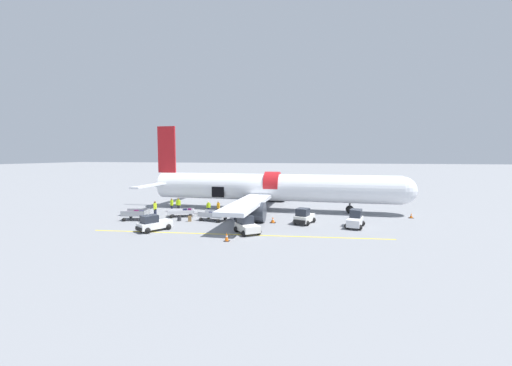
{
  "coord_description": "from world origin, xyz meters",
  "views": [
    {
      "loc": [
        8.52,
        -36.03,
        7.29
      ],
      "look_at": [
        -0.64,
        3.27,
        3.7
      ],
      "focal_mm": 22.0,
      "sensor_mm": 36.0,
      "label": 1
    }
  ],
  "objects_px": {
    "baggage_tug_rear": "(153,224)",
    "baggage_cart_empty": "(136,215)",
    "baggage_tug_spare": "(304,217)",
    "ground_crew_loader_b": "(209,207)",
    "ground_crew_supervisor": "(155,208)",
    "airplane": "(269,188)",
    "baggage_cart_loading": "(183,213)",
    "suitcase_on_tarmac_spare": "(190,219)",
    "suitcase_on_tarmac_upright": "(179,219)",
    "ground_crew_driver": "(178,204)",
    "baggage_tug_lead": "(355,220)",
    "baggage_cart_queued": "(214,216)",
    "ground_crew_loader_a": "(172,205)",
    "baggage_tug_mid": "(247,226)",
    "ground_crew_helper": "(218,208)"
  },
  "relations": [
    {
      "from": "ground_crew_loader_a",
      "to": "baggage_tug_lead",
      "type": "bearing_deg",
      "value": -9.58
    },
    {
      "from": "ground_crew_loader_a",
      "to": "ground_crew_driver",
      "type": "bearing_deg",
      "value": 3.4
    },
    {
      "from": "baggage_cart_loading",
      "to": "suitcase_on_tarmac_spare",
      "type": "xyz_separation_m",
      "value": [
        2.05,
        -2.41,
        -0.13
      ]
    },
    {
      "from": "suitcase_on_tarmac_spare",
      "to": "suitcase_on_tarmac_upright",
      "type": "bearing_deg",
      "value": 179.87
    },
    {
      "from": "baggage_cart_loading",
      "to": "airplane",
      "type": "bearing_deg",
      "value": 36.22
    },
    {
      "from": "airplane",
      "to": "ground_crew_supervisor",
      "type": "height_order",
      "value": "airplane"
    },
    {
      "from": "airplane",
      "to": "baggage_tug_spare",
      "type": "distance_m",
      "value": 9.34
    },
    {
      "from": "ground_crew_loader_a",
      "to": "baggage_cart_empty",
      "type": "bearing_deg",
      "value": -104.24
    },
    {
      "from": "baggage_tug_rear",
      "to": "baggage_cart_loading",
      "type": "bearing_deg",
      "value": 93.77
    },
    {
      "from": "baggage_tug_rear",
      "to": "suitcase_on_tarmac_spare",
      "type": "relative_size",
      "value": 4.69
    },
    {
      "from": "airplane",
      "to": "baggage_tug_rear",
      "type": "xyz_separation_m",
      "value": [
        -8.7,
        -13.85,
        -2.26
      ]
    },
    {
      "from": "baggage_tug_mid",
      "to": "baggage_tug_spare",
      "type": "distance_m",
      "value": 7.2
    },
    {
      "from": "baggage_tug_spare",
      "to": "ground_crew_loader_b",
      "type": "xyz_separation_m",
      "value": [
        -12.09,
        3.19,
        0.11
      ]
    },
    {
      "from": "baggage_tug_rear",
      "to": "ground_crew_loader_a",
      "type": "xyz_separation_m",
      "value": [
        -3.28,
        9.79,
        0.23
      ]
    },
    {
      "from": "baggage_tug_rear",
      "to": "suitcase_on_tarmac_upright",
      "type": "relative_size",
      "value": 5.56
    },
    {
      "from": "baggage_tug_lead",
      "to": "baggage_cart_queued",
      "type": "height_order",
      "value": "baggage_tug_lead"
    },
    {
      "from": "ground_crew_loader_a",
      "to": "suitcase_on_tarmac_upright",
      "type": "xyz_separation_m",
      "value": [
        3.61,
        -5.07,
        -0.65
      ]
    },
    {
      "from": "ground_crew_driver",
      "to": "ground_crew_helper",
      "type": "xyz_separation_m",
      "value": [
        5.7,
        -0.7,
        -0.08
      ]
    },
    {
      "from": "baggage_tug_mid",
      "to": "ground_crew_supervisor",
      "type": "xyz_separation_m",
      "value": [
        -12.8,
        5.44,
        0.28
      ]
    },
    {
      "from": "ground_crew_supervisor",
      "to": "ground_crew_helper",
      "type": "bearing_deg",
      "value": 19.75
    },
    {
      "from": "ground_crew_supervisor",
      "to": "suitcase_on_tarmac_upright",
      "type": "relative_size",
      "value": 2.92
    },
    {
      "from": "baggage_tug_mid",
      "to": "baggage_cart_loading",
      "type": "distance_m",
      "value": 11.22
    },
    {
      "from": "baggage_tug_rear",
      "to": "ground_crew_loader_a",
      "type": "relative_size",
      "value": 2.0
    },
    {
      "from": "baggage_tug_spare",
      "to": "ground_crew_loader_b",
      "type": "height_order",
      "value": "baggage_tug_spare"
    },
    {
      "from": "baggage_tug_lead",
      "to": "baggage_tug_spare",
      "type": "bearing_deg",
      "value": 175.33
    },
    {
      "from": "ground_crew_loader_a",
      "to": "suitcase_on_tarmac_upright",
      "type": "relative_size",
      "value": 2.77
    },
    {
      "from": "baggage_tug_rear",
      "to": "baggage_cart_queued",
      "type": "xyz_separation_m",
      "value": [
        4.04,
        5.77,
        -0.17
      ]
    },
    {
      "from": "ground_crew_helper",
      "to": "ground_crew_loader_a",
      "type": "bearing_deg",
      "value": 174.43
    },
    {
      "from": "ground_crew_loader_a",
      "to": "ground_crew_helper",
      "type": "xyz_separation_m",
      "value": [
        6.6,
        -0.64,
        -0.03
      ]
    },
    {
      "from": "baggage_tug_rear",
      "to": "suitcase_on_tarmac_spare",
      "type": "distance_m",
      "value": 4.99
    },
    {
      "from": "baggage_tug_rear",
      "to": "ground_crew_loader_b",
      "type": "bearing_deg",
      "value": 79.13
    },
    {
      "from": "baggage_tug_rear",
      "to": "ground_crew_helper",
      "type": "xyz_separation_m",
      "value": [
        3.31,
        9.15,
        0.2
      ]
    },
    {
      "from": "ground_crew_loader_b",
      "to": "ground_crew_driver",
      "type": "height_order",
      "value": "ground_crew_driver"
    },
    {
      "from": "baggage_cart_loading",
      "to": "baggage_tug_mid",
      "type": "bearing_deg",
      "value": -32.14
    },
    {
      "from": "baggage_cart_queued",
      "to": "baggage_tug_spare",
      "type": "bearing_deg",
      "value": 3.83
    },
    {
      "from": "ground_crew_loader_b",
      "to": "suitcase_on_tarmac_upright",
      "type": "xyz_separation_m",
      "value": [
        -1.52,
        -4.89,
        -0.57
      ]
    },
    {
      "from": "baggage_tug_lead",
      "to": "baggage_tug_mid",
      "type": "bearing_deg",
      "value": -154.37
    },
    {
      "from": "baggage_tug_rear",
      "to": "baggage_cart_empty",
      "type": "height_order",
      "value": "baggage_tug_rear"
    },
    {
      "from": "baggage_tug_lead",
      "to": "suitcase_on_tarmac_upright",
      "type": "distance_m",
      "value": 18.86
    },
    {
      "from": "baggage_tug_mid",
      "to": "ground_crew_loader_a",
      "type": "xyz_separation_m",
      "value": [
        -12.32,
        8.63,
        0.23
      ]
    },
    {
      "from": "baggage_cart_empty",
      "to": "baggage_tug_spare",
      "type": "bearing_deg",
      "value": 6.88
    },
    {
      "from": "suitcase_on_tarmac_spare",
      "to": "baggage_tug_mid",
      "type": "bearing_deg",
      "value": -25.54
    },
    {
      "from": "baggage_tug_lead",
      "to": "ground_crew_loader_a",
      "type": "height_order",
      "value": "baggage_tug_lead"
    },
    {
      "from": "baggage_tug_rear",
      "to": "suitcase_on_tarmac_upright",
      "type": "height_order",
      "value": "baggage_tug_rear"
    },
    {
      "from": "baggage_tug_rear",
      "to": "baggage_cart_empty",
      "type": "bearing_deg",
      "value": 138.36
    },
    {
      "from": "baggage_cart_queued",
      "to": "ground_crew_helper",
      "type": "height_order",
      "value": "ground_crew_helper"
    },
    {
      "from": "baggage_cart_empty",
      "to": "ground_crew_supervisor",
      "type": "height_order",
      "value": "ground_crew_supervisor"
    },
    {
      "from": "baggage_tug_spare",
      "to": "baggage_cart_empty",
      "type": "bearing_deg",
      "value": -173.12
    },
    {
      "from": "airplane",
      "to": "baggage_tug_rear",
      "type": "distance_m",
      "value": 16.51
    },
    {
      "from": "baggage_tug_mid",
      "to": "ground_crew_loader_b",
      "type": "relative_size",
      "value": 1.96
    }
  ]
}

